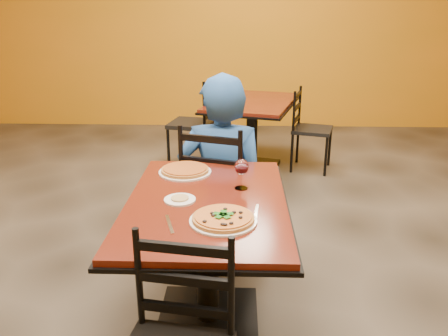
{
  "coord_description": "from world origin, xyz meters",
  "views": [
    {
      "loc": [
        0.16,
        -2.6,
        1.67
      ],
      "look_at": [
        0.08,
        -0.3,
        0.85
      ],
      "focal_mm": 36.13,
      "sensor_mm": 36.0,
      "label": 1
    }
  ],
  "objects_px": {
    "table_main": "(207,233)",
    "plate_main": "(223,221)",
    "chair_second_right": "(312,130)",
    "plate_far": "(185,172)",
    "wine_glass": "(241,173)",
    "chair_main_far": "(220,190)",
    "pizza_main": "(223,218)",
    "chair_second_left": "(192,124)",
    "side_plate": "(180,200)",
    "diner": "(222,166)",
    "pizza_far": "(185,169)",
    "table_second": "(252,119)"
  },
  "relations": [
    {
      "from": "table_main",
      "to": "plate_main",
      "type": "bearing_deg",
      "value": -69.45
    },
    {
      "from": "chair_second_right",
      "to": "plate_far",
      "type": "distance_m",
      "value": 2.49
    },
    {
      "from": "chair_second_right",
      "to": "wine_glass",
      "type": "bearing_deg",
      "value": 179.02
    },
    {
      "from": "plate_far",
      "to": "wine_glass",
      "type": "xyz_separation_m",
      "value": [
        0.33,
        -0.23,
        0.08
      ]
    },
    {
      "from": "chair_main_far",
      "to": "pizza_main",
      "type": "xyz_separation_m",
      "value": [
        0.06,
        -1.02,
        0.28
      ]
    },
    {
      "from": "chair_second_right",
      "to": "plate_main",
      "type": "xyz_separation_m",
      "value": [
        -0.85,
        -2.85,
        0.32
      ]
    },
    {
      "from": "chair_second_left",
      "to": "wine_glass",
      "type": "xyz_separation_m",
      "value": [
        0.53,
        -2.44,
        0.35
      ]
    },
    {
      "from": "plate_far",
      "to": "side_plate",
      "type": "xyz_separation_m",
      "value": [
        0.02,
        -0.41,
        0.0
      ]
    },
    {
      "from": "diner",
      "to": "pizza_far",
      "type": "relative_size",
      "value": 4.57
    },
    {
      "from": "table_second",
      "to": "chair_second_right",
      "type": "bearing_deg",
      "value": 0.0
    },
    {
      "from": "table_second",
      "to": "pizza_main",
      "type": "relative_size",
      "value": 4.93
    },
    {
      "from": "chair_second_right",
      "to": "pizza_far",
      "type": "xyz_separation_m",
      "value": [
        -1.1,
        -2.21,
        0.33
      ]
    },
    {
      "from": "chair_second_left",
      "to": "pizza_main",
      "type": "height_order",
      "value": "chair_second_left"
    },
    {
      "from": "chair_second_left",
      "to": "side_plate",
      "type": "xyz_separation_m",
      "value": [
        0.22,
        -2.62,
        0.26
      ]
    },
    {
      "from": "pizza_main",
      "to": "pizza_far",
      "type": "height_order",
      "value": "same"
    },
    {
      "from": "chair_second_left",
      "to": "chair_second_right",
      "type": "height_order",
      "value": "chair_second_left"
    },
    {
      "from": "chair_main_far",
      "to": "plate_far",
      "type": "xyz_separation_m",
      "value": [
        -0.19,
        -0.38,
        0.27
      ]
    },
    {
      "from": "diner",
      "to": "wine_glass",
      "type": "xyz_separation_m",
      "value": [
        0.13,
        -0.68,
        0.2
      ]
    },
    {
      "from": "chair_second_left",
      "to": "plate_main",
      "type": "xyz_separation_m",
      "value": [
        0.44,
        -2.85,
        0.26
      ]
    },
    {
      "from": "chair_main_far",
      "to": "plate_main",
      "type": "distance_m",
      "value": 1.06
    },
    {
      "from": "chair_second_right",
      "to": "side_plate",
      "type": "relative_size",
      "value": 5.45
    },
    {
      "from": "table_second",
      "to": "plate_main",
      "type": "bearing_deg",
      "value": -94.07
    },
    {
      "from": "table_main",
      "to": "diner",
      "type": "xyz_separation_m",
      "value": [
        0.04,
        0.84,
        0.08
      ]
    },
    {
      "from": "wine_glass",
      "to": "table_main",
      "type": "bearing_deg",
      "value": -138.37
    },
    {
      "from": "table_second",
      "to": "wine_glass",
      "type": "height_order",
      "value": "wine_glass"
    },
    {
      "from": "table_main",
      "to": "table_second",
      "type": "distance_m",
      "value": 2.61
    },
    {
      "from": "chair_second_right",
      "to": "side_plate",
      "type": "height_order",
      "value": "chair_second_right"
    },
    {
      "from": "chair_second_left",
      "to": "table_second",
      "type": "bearing_deg",
      "value": 101.86
    },
    {
      "from": "plate_far",
      "to": "pizza_far",
      "type": "distance_m",
      "value": 0.02
    },
    {
      "from": "chair_main_far",
      "to": "side_plate",
      "type": "height_order",
      "value": "chair_main_far"
    },
    {
      "from": "plate_main",
      "to": "pizza_main",
      "type": "relative_size",
      "value": 1.09
    },
    {
      "from": "side_plate",
      "to": "table_second",
      "type": "bearing_deg",
      "value": 80.67
    },
    {
      "from": "chair_second_left",
      "to": "wine_glass",
      "type": "bearing_deg",
      "value": 24.02
    },
    {
      "from": "chair_main_far",
      "to": "pizza_far",
      "type": "height_order",
      "value": "chair_main_far"
    },
    {
      "from": "pizza_main",
      "to": "plate_far",
      "type": "distance_m",
      "value": 0.69
    },
    {
      "from": "pizza_far",
      "to": "side_plate",
      "type": "bearing_deg",
      "value": -86.98
    },
    {
      "from": "table_second",
      "to": "chair_second_left",
      "type": "distance_m",
      "value": 0.65
    },
    {
      "from": "table_main",
      "to": "wine_glass",
      "type": "xyz_separation_m",
      "value": [
        0.18,
        0.16,
        0.28
      ]
    },
    {
      "from": "table_main",
      "to": "diner",
      "type": "relative_size",
      "value": 0.96
    },
    {
      "from": "table_main",
      "to": "side_plate",
      "type": "height_order",
      "value": "side_plate"
    },
    {
      "from": "table_main",
      "to": "chair_main_far",
      "type": "height_order",
      "value": "chair_main_far"
    },
    {
      "from": "pizza_far",
      "to": "wine_glass",
      "type": "distance_m",
      "value": 0.41
    },
    {
      "from": "chair_second_left",
      "to": "pizza_far",
      "type": "relative_size",
      "value": 3.51
    },
    {
      "from": "chair_second_left",
      "to": "chair_second_right",
      "type": "bearing_deg",
      "value": 101.86
    },
    {
      "from": "diner",
      "to": "pizza_main",
      "type": "distance_m",
      "value": 1.09
    },
    {
      "from": "chair_second_left",
      "to": "pizza_main",
      "type": "relative_size",
      "value": 3.46
    },
    {
      "from": "table_second",
      "to": "plate_main",
      "type": "relative_size",
      "value": 4.51
    },
    {
      "from": "side_plate",
      "to": "pizza_main",
      "type": "bearing_deg",
      "value": -45.32
    },
    {
      "from": "chair_second_left",
      "to": "plate_main",
      "type": "relative_size",
      "value": 3.17
    },
    {
      "from": "plate_far",
      "to": "wine_glass",
      "type": "distance_m",
      "value": 0.41
    }
  ]
}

